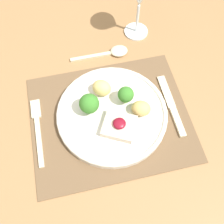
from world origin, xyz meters
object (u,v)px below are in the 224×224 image
dinner_plate (112,112)px  spoon (113,52)px  fork (38,127)px  knife (173,109)px

dinner_plate → spoon: dinner_plate is taller
dinner_plate → fork: size_ratio=1.53×
fork → spoon: bearing=40.0°
spoon → knife: bearing=-65.6°
fork → spoon: spoon is taller
fork → spoon: size_ratio=1.08×
dinner_plate → knife: (0.16, -0.02, -0.01)m
spoon → fork: bearing=-143.2°
knife → spoon: size_ratio=1.08×
dinner_plate → knife: bearing=-7.0°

